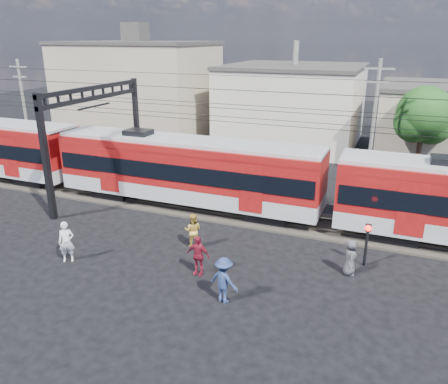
{
  "coord_description": "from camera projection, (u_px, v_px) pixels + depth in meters",
  "views": [
    {
      "loc": [
        7.48,
        -14.05,
        9.77
      ],
      "look_at": [
        -0.19,
        5.0,
        2.41
      ],
      "focal_mm": 35.0,
      "sensor_mm": 36.0,
      "label": 1
    }
  ],
  "objects": [
    {
      "name": "building_midwest",
      "position": [
        293.0,
        105.0,
        41.25
      ],
      "size": [
        12.24,
        12.24,
        7.3
      ],
      "color": "beige",
      "rests_on": "ground"
    },
    {
      "name": "pedestrian_e",
      "position": [
        350.0,
        257.0,
        18.72
      ],
      "size": [
        0.7,
        0.9,
        1.63
      ],
      "primitive_type": "imported",
      "rotation": [
        0.0,
        0.0,
        1.82
      ],
      "color": "#46454A",
      "rests_on": "ground"
    },
    {
      "name": "pedestrian_b",
      "position": [
        193.0,
        230.0,
        21.19
      ],
      "size": [
        0.98,
        0.85,
        1.74
      ],
      "primitive_type": "imported",
      "rotation": [
        0.0,
        0.0,
        3.4
      ],
      "color": "gold",
      "rests_on": "ground"
    },
    {
      "name": "building_west",
      "position": [
        139.0,
        90.0,
        43.57
      ],
      "size": [
        14.28,
        10.2,
        9.3
      ],
      "color": "gray",
      "rests_on": "ground"
    },
    {
      "name": "utility_pole_west",
      "position": [
        24.0,
        105.0,
        36.72
      ],
      "size": [
        1.8,
        0.24,
        8.0
      ],
      "color": "slate",
      "rests_on": "ground"
    },
    {
      "name": "pedestrian_c",
      "position": [
        224.0,
        280.0,
        16.71
      ],
      "size": [
        1.36,
        0.98,
        1.89
      ],
      "primitive_type": "imported",
      "rotation": [
        0.0,
        0.0,
        2.9
      ],
      "color": "navy",
      "rests_on": "ground"
    },
    {
      "name": "rail_near",
      "position": [
        242.0,
        217.0,
        24.47
      ],
      "size": [
        70.0,
        0.12,
        0.12
      ],
      "primitive_type": "cube",
      "color": "#59544C",
      "rests_on": "track_bed"
    },
    {
      "name": "tree_near",
      "position": [
        427.0,
        117.0,
        29.19
      ],
      "size": [
        3.82,
        3.64,
        6.72
      ],
      "color": "#382619",
      "rests_on": "ground"
    },
    {
      "name": "commuter_train",
      "position": [
        190.0,
        169.0,
        25.62
      ],
      "size": [
        50.3,
        3.08,
        4.17
      ],
      "color": "black",
      "rests_on": "ground"
    },
    {
      "name": "rail_far",
      "position": [
        251.0,
        208.0,
        25.78
      ],
      "size": [
        70.0,
        0.12,
        0.12
      ],
      "primitive_type": "cube",
      "color": "#59544C",
      "rests_on": "track_bed"
    },
    {
      "name": "utility_pole_mid",
      "position": [
        373.0,
        124.0,
        27.66
      ],
      "size": [
        1.8,
        0.24,
        8.5
      ],
      "color": "slate",
      "rests_on": "ground"
    },
    {
      "name": "track_bed",
      "position": [
        246.0,
        215.0,
        25.16
      ],
      "size": [
        70.0,
        3.4,
        0.12
      ],
      "primitive_type": "cube",
      "color": "#2D2823",
      "rests_on": "ground"
    },
    {
      "name": "catenary",
      "position": [
        113.0,
        117.0,
        26.5
      ],
      "size": [
        70.0,
        9.3,
        7.52
      ],
      "color": "black",
      "rests_on": "ground"
    },
    {
      "name": "pedestrian_d",
      "position": [
        198.0,
        255.0,
        18.71
      ],
      "size": [
        1.06,
        0.46,
        1.8
      ],
      "primitive_type": "imported",
      "rotation": [
        0.0,
        0.0,
        -0.02
      ],
      "color": "maroon",
      "rests_on": "ground"
    },
    {
      "name": "ground",
      "position": [
        184.0,
        284.0,
        18.2
      ],
      "size": [
        120.0,
        120.0,
        0.0
      ],
      "primitive_type": "plane",
      "color": "black",
      "rests_on": "ground"
    },
    {
      "name": "crossing_signal",
      "position": [
        367.0,
        237.0,
        19.26
      ],
      "size": [
        0.29,
        0.29,
        2.02
      ],
      "color": "black",
      "rests_on": "ground"
    },
    {
      "name": "pedestrian_a",
      "position": [
        66.0,
        242.0,
        19.8
      ],
      "size": [
        0.84,
        0.76,
        1.92
      ],
      "primitive_type": "imported",
      "rotation": [
        0.0,
        0.0,
        0.56
      ],
      "color": "silver",
      "rests_on": "ground"
    }
  ]
}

